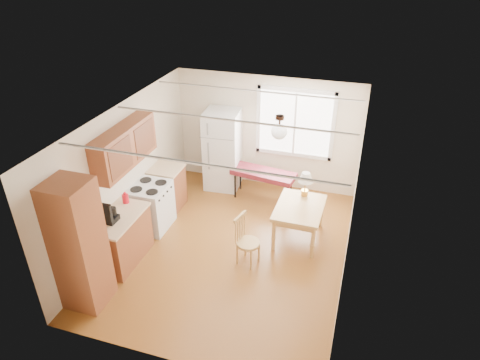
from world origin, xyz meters
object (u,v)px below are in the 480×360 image
at_px(refrigerator, 223,150).
at_px(chair, 244,236).
at_px(dining_table, 299,211).
at_px(bench, 263,174).

distance_m(refrigerator, chair, 2.69).
distance_m(refrigerator, dining_table, 2.47).
xyz_separation_m(bench, chair, (0.22, -2.14, -0.04)).
bearing_deg(dining_table, refrigerator, 144.83).
bearing_deg(bench, dining_table, -42.72).
bearing_deg(refrigerator, chair, -67.29).
distance_m(bench, dining_table, 1.57).
bearing_deg(dining_table, bench, 130.23).
distance_m(bench, chair, 2.16).
height_order(bench, dining_table, dining_table).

